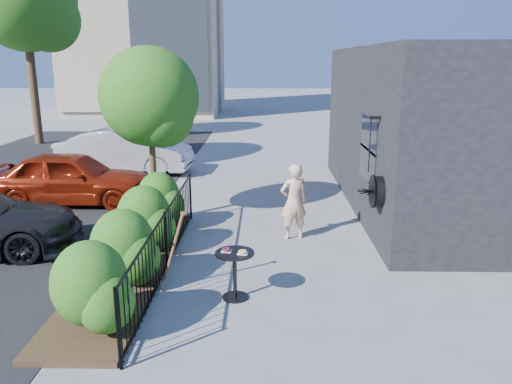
{
  "coord_description": "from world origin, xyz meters",
  "views": [
    {
      "loc": [
        0.25,
        -8.34,
        3.68
      ],
      "look_at": [
        0.09,
        1.02,
        1.2
      ],
      "focal_mm": 35.0,
      "sensor_mm": 36.0,
      "label": 1
    }
  ],
  "objects_px": {
    "street_tree_far": "(25,6)",
    "cafe_table": "(235,267)",
    "patio_tree": "(152,103)",
    "car_red": "(71,178)",
    "car_silver": "(125,151)",
    "shovel": "(172,255)",
    "woman": "(294,202)"
  },
  "relations": [
    {
      "from": "street_tree_far",
      "to": "cafe_table",
      "type": "xyz_separation_m",
      "value": [
        9.73,
        -15.03,
        -5.38
      ]
    },
    {
      "from": "patio_tree",
      "to": "car_red",
      "type": "distance_m",
      "value": 3.65
    },
    {
      "from": "street_tree_far",
      "to": "car_silver",
      "type": "distance_m",
      "value": 9.58
    },
    {
      "from": "cafe_table",
      "to": "car_red",
      "type": "xyz_separation_m",
      "value": [
        -4.61,
        5.37,
        0.16
      ]
    },
    {
      "from": "street_tree_far",
      "to": "car_red",
      "type": "distance_m",
      "value": 12.12
    },
    {
      "from": "patio_tree",
      "to": "shovel",
      "type": "height_order",
      "value": "patio_tree"
    },
    {
      "from": "patio_tree",
      "to": "shovel",
      "type": "xyz_separation_m",
      "value": [
        0.98,
        -3.55,
        -2.16
      ]
    },
    {
      "from": "patio_tree",
      "to": "car_red",
      "type": "height_order",
      "value": "patio_tree"
    },
    {
      "from": "woman",
      "to": "street_tree_far",
      "type": "bearing_deg",
      "value": -66.19
    },
    {
      "from": "patio_tree",
      "to": "car_silver",
      "type": "height_order",
      "value": "patio_tree"
    },
    {
      "from": "patio_tree",
      "to": "woman",
      "type": "height_order",
      "value": "patio_tree"
    },
    {
      "from": "car_red",
      "to": "shovel",
      "type": "bearing_deg",
      "value": -145.19
    },
    {
      "from": "car_silver",
      "to": "patio_tree",
      "type": "bearing_deg",
      "value": -152.91
    },
    {
      "from": "car_silver",
      "to": "car_red",
      "type": "bearing_deg",
      "value": 178.83
    },
    {
      "from": "cafe_table",
      "to": "car_silver",
      "type": "bearing_deg",
      "value": 114.67
    },
    {
      "from": "shovel",
      "to": "patio_tree",
      "type": "bearing_deg",
      "value": 105.45
    },
    {
      "from": "car_red",
      "to": "car_silver",
      "type": "distance_m",
      "value": 3.81
    },
    {
      "from": "street_tree_far",
      "to": "car_silver",
      "type": "relative_size",
      "value": 1.86
    },
    {
      "from": "patio_tree",
      "to": "woman",
      "type": "bearing_deg",
      "value": -18.41
    },
    {
      "from": "shovel",
      "to": "car_silver",
      "type": "xyz_separation_m",
      "value": [
        -3.16,
        8.88,
        0.13
      ]
    },
    {
      "from": "street_tree_far",
      "to": "car_red",
      "type": "relative_size",
      "value": 2.02
    },
    {
      "from": "street_tree_far",
      "to": "car_red",
      "type": "height_order",
      "value": "street_tree_far"
    },
    {
      "from": "shovel",
      "to": "car_silver",
      "type": "height_order",
      "value": "car_silver"
    },
    {
      "from": "patio_tree",
      "to": "car_silver",
      "type": "relative_size",
      "value": 0.89
    },
    {
      "from": "street_tree_far",
      "to": "shovel",
      "type": "height_order",
      "value": "street_tree_far"
    },
    {
      "from": "car_red",
      "to": "woman",
      "type": "bearing_deg",
      "value": -114.53
    },
    {
      "from": "woman",
      "to": "shovel",
      "type": "xyz_separation_m",
      "value": [
        -2.12,
        -2.51,
        -0.2
      ]
    },
    {
      "from": "street_tree_far",
      "to": "woman",
      "type": "relative_size",
      "value": 5.12
    },
    {
      "from": "street_tree_far",
      "to": "shovel",
      "type": "distance_m",
      "value": 17.92
    },
    {
      "from": "patio_tree",
      "to": "car_red",
      "type": "bearing_deg",
      "value": 149.17
    },
    {
      "from": "woman",
      "to": "car_red",
      "type": "height_order",
      "value": "woman"
    },
    {
      "from": "shovel",
      "to": "car_red",
      "type": "bearing_deg",
      "value": 124.99
    }
  ]
}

